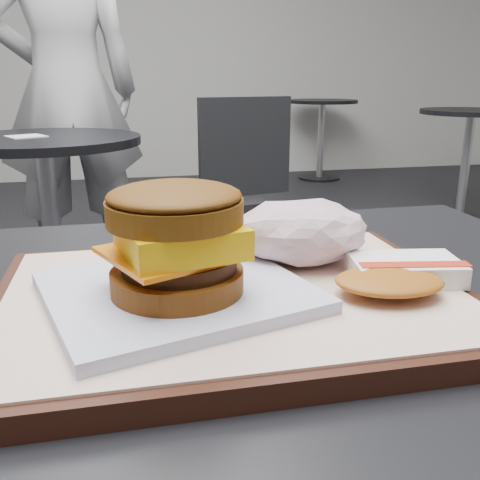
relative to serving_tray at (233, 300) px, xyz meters
name	(u,v)px	position (x,y,z in m)	size (l,w,h in m)	color
serving_tray	(233,300)	(0.00, 0.00, 0.00)	(0.38, 0.28, 0.02)	black
breakfast_sandwich	(177,253)	(-0.05, -0.02, 0.05)	(0.23, 0.22, 0.09)	white
hash_brown	(398,274)	(0.13, -0.02, 0.02)	(0.13, 0.10, 0.02)	white
crumpled_wrapper	(301,232)	(0.08, 0.06, 0.04)	(0.13, 0.10, 0.06)	white
neighbor_table	(48,191)	(-0.36, 1.66, -0.23)	(0.70, 0.70, 0.75)	black
napkin	(26,136)	(-0.41, 1.66, -0.03)	(0.12, 0.12, 0.00)	silver
neighbor_chair	(216,189)	(0.29, 1.75, -0.27)	(0.64, 0.50, 0.88)	#959599
patron	(67,89)	(-0.31, 2.23, 0.12)	(0.66, 0.43, 1.80)	silver
bg_table_near	(469,138)	(2.19, 2.81, -0.22)	(0.66, 0.66, 0.75)	black
bg_table_far	(322,120)	(1.79, 4.51, -0.22)	(0.66, 0.66, 0.75)	black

